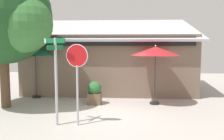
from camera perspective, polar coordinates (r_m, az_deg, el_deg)
The scene contains 8 objects.
ground_plane at distance 9.75m, azimuth 0.41°, elevation -10.43°, with size 28.00×28.00×0.10m, color #ADA8A0.
cafe_building at distance 14.68m, azimuth -0.32°, elevation 2.06°, with size 9.78×5.76×4.48m.
street_sign_post at distance 8.16m, azimuth -13.21°, elevation -0.66°, with size 0.78×0.73×2.94m.
stop_sign at distance 8.00m, azimuth -8.30°, elevation 0.18°, with size 0.75×0.16×2.74m.
patio_umbrella_forest_green_left at distance 12.81m, azimuth -17.81°, elevation 4.35°, with size 2.30×2.30×2.72m.
patio_umbrella_crimson_center at distance 10.97m, azimuth 10.31°, elevation 4.36°, with size 2.18×2.18×2.70m.
shade_tree at distance 11.14m, azimuth -24.10°, elevation 11.50°, with size 4.36×4.13×6.02m.
sidewalk_planter at distance 11.06m, azimuth -4.17°, elevation -5.35°, with size 0.64×0.64×1.05m.
Camera 1 is at (0.50, -9.35, 2.69)m, focal length 38.44 mm.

